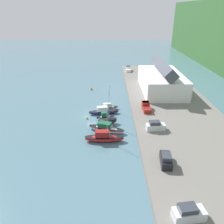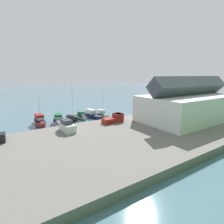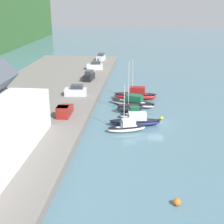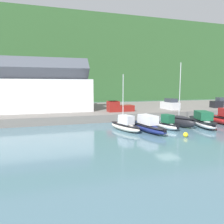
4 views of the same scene
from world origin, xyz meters
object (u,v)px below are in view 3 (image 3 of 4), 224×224
(person_on_quay, at_px, (98,62))
(parked_car_0, at_px, (101,57))
(moored_boat_3, at_px, (130,108))
(parked_car_3, at_px, (89,76))
(moored_boat_4, at_px, (133,102))
(parked_car_1, at_px, (95,66))
(moored_boat_1, at_px, (135,121))
(moored_boat_0, at_px, (127,127))
(pickup_truck_1, at_px, (64,111))
(moored_boat_2, at_px, (133,114))
(mooring_buoy_0, at_px, (177,202))
(moored_boat_5, at_px, (136,95))
(parked_car_2, at_px, (76,91))
(mooring_buoy_1, at_px, (162,118))

(person_on_quay, bearing_deg, parked_car_0, 1.94)
(moored_boat_3, relative_size, parked_car_3, 2.09)
(parked_car_0, distance_m, parked_car_3, 23.22)
(moored_boat_4, xyz_separation_m, parked_car_1, (24.62, 10.99, 1.37))
(parked_car_1, distance_m, parked_car_3, 11.08)
(moored_boat_1, bearing_deg, moored_boat_3, 2.48)
(moored_boat_4, bearing_deg, parked_car_1, 42.59)
(moored_boat_0, relative_size, pickup_truck_1, 1.55)
(moored_boat_2, relative_size, mooring_buoy_0, 6.15)
(moored_boat_2, relative_size, moored_boat_3, 0.51)
(moored_boat_1, distance_m, pickup_truck_1, 11.58)
(moored_boat_3, relative_size, mooring_buoy_0, 12.10)
(moored_boat_5, xyz_separation_m, parked_car_0, (32.55, 11.55, 1.23))
(moored_boat_5, bearing_deg, moored_boat_3, 174.96)
(parked_car_2, xyz_separation_m, pickup_truck_1, (-10.90, -0.44, -0.10))
(moored_boat_5, distance_m, parked_car_0, 34.56)
(mooring_buoy_0, distance_m, mooring_buoy_1, 22.79)
(moored_boat_0, xyz_separation_m, mooring_buoy_0, (-17.33, -6.01, -0.37))
(moored_boat_0, distance_m, moored_boat_1, 2.78)
(moored_boat_4, distance_m, person_on_quay, 31.53)
(moored_boat_1, height_order, moored_boat_5, moored_boat_5)
(moored_boat_0, bearing_deg, parked_car_1, -0.51)
(moored_boat_5, bearing_deg, moored_boat_1, -177.95)
(moored_boat_1, distance_m, parked_car_2, 16.25)
(moored_boat_4, relative_size, pickup_truck_1, 1.87)
(moored_boat_4, height_order, pickup_truck_1, pickup_truck_1)
(person_on_quay, xyz_separation_m, mooring_buoy_1, (-36.00, -16.02, -2.05))
(moored_boat_2, relative_size, person_on_quay, 2.17)
(parked_car_1, bearing_deg, parked_car_3, 174.24)
(moored_boat_1, distance_m, parked_car_3, 25.69)
(moored_boat_0, bearing_deg, mooring_buoy_0, -177.64)
(moored_boat_5, bearing_deg, parked_car_2, 103.28)
(moored_boat_3, bearing_deg, mooring_buoy_0, 175.58)
(pickup_truck_1, xyz_separation_m, person_on_quay, (38.91, 0.23, 0.28))
(moored_boat_0, xyz_separation_m, parked_car_2, (13.45, 10.77, 1.41))
(parked_car_2, relative_size, mooring_buoy_1, 7.57)
(parked_car_2, bearing_deg, parked_car_3, -6.09)
(parked_car_2, distance_m, parked_car_3, 12.01)
(moored_boat_4, relative_size, parked_car_0, 2.03)
(parked_car_2, height_order, mooring_buoy_1, parked_car_2)
(parked_car_0, bearing_deg, person_on_quay, 100.36)
(parked_car_2, bearing_deg, moored_boat_2, -127.59)
(pickup_truck_1, distance_m, person_on_quay, 38.91)
(moored_boat_5, bearing_deg, moored_boat_4, 174.78)
(moored_boat_1, relative_size, mooring_buoy_1, 14.75)
(moored_boat_3, height_order, mooring_buoy_0, moored_boat_3)
(moored_boat_3, height_order, moored_boat_5, moored_boat_3)
(parked_car_1, xyz_separation_m, parked_car_2, (-23.08, 0.12, 0.00))
(moored_boat_4, xyz_separation_m, moored_boat_5, (4.21, -0.40, 0.13))
(parked_car_1, distance_m, pickup_truck_1, 33.98)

